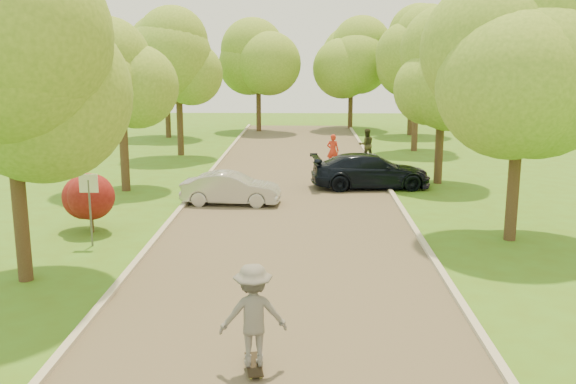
# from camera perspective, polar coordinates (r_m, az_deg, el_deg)

# --- Properties ---
(ground) EXTENTS (100.00, 100.00, 0.00)m
(ground) POSITION_cam_1_polar(r_m,az_deg,el_deg) (15.18, -0.48, -9.34)
(ground) COLOR #456919
(ground) RESTS_ON ground
(road) EXTENTS (8.00, 60.00, 0.01)m
(road) POSITION_cam_1_polar(r_m,az_deg,el_deg) (22.82, 0.23, -2.02)
(road) COLOR #4C4438
(road) RESTS_ON ground
(curb_left) EXTENTS (0.18, 60.00, 0.12)m
(curb_left) POSITION_cam_1_polar(r_m,az_deg,el_deg) (23.25, -9.80, -1.79)
(curb_left) COLOR #B2AD9E
(curb_left) RESTS_ON ground
(curb_right) EXTENTS (0.18, 60.00, 0.12)m
(curb_right) POSITION_cam_1_polar(r_m,az_deg,el_deg) (23.07, 10.34, -1.92)
(curb_right) COLOR #B2AD9E
(curb_right) RESTS_ON ground
(street_sign) EXTENTS (0.55, 0.06, 2.17)m
(street_sign) POSITION_cam_1_polar(r_m,az_deg,el_deg) (19.61, -17.25, -0.22)
(street_sign) COLOR #59595E
(street_sign) RESTS_ON ground
(red_shrub) EXTENTS (1.70, 1.70, 1.95)m
(red_shrub) POSITION_cam_1_polar(r_m,az_deg,el_deg) (21.25, -17.17, -0.58)
(red_shrub) COLOR #382619
(red_shrub) RESTS_ON ground
(tree_l_mida) EXTENTS (4.71, 4.60, 7.39)m
(tree_l_mida) POSITION_cam_1_polar(r_m,az_deg,el_deg) (16.60, -23.01, 9.85)
(tree_l_mida) COLOR #382619
(tree_l_mida) RESTS_ON ground
(tree_l_midb) EXTENTS (4.30, 4.20, 6.62)m
(tree_l_midb) POSITION_cam_1_polar(r_m,az_deg,el_deg) (27.16, -14.29, 9.63)
(tree_l_midb) COLOR #382619
(tree_l_midb) RESTS_ON ground
(tree_l_far) EXTENTS (4.92, 4.80, 7.79)m
(tree_l_far) POSITION_cam_1_polar(r_m,az_deg,el_deg) (36.79, -9.45, 11.72)
(tree_l_far) COLOR #382619
(tree_l_far) RESTS_ON ground
(tree_r_mida) EXTENTS (5.13, 5.00, 7.95)m
(tree_r_mida) POSITION_cam_1_polar(r_m,az_deg,el_deg) (20.21, 20.77, 11.26)
(tree_r_mida) COLOR #382619
(tree_r_mida) RESTS_ON ground
(tree_r_midb) EXTENTS (4.51, 4.40, 7.01)m
(tree_r_midb) POSITION_cam_1_polar(r_m,az_deg,el_deg) (28.79, 13.99, 10.34)
(tree_r_midb) COLOR #382619
(tree_r_midb) RESTS_ON ground
(tree_r_far) EXTENTS (5.33, 5.20, 8.34)m
(tree_r_far) POSITION_cam_1_polar(r_m,az_deg,el_deg) (38.73, 11.82, 12.17)
(tree_r_far) COLOR #382619
(tree_r_far) RESTS_ON ground
(tree_bg_a) EXTENTS (5.12, 5.00, 7.72)m
(tree_bg_a) POSITION_cam_1_polar(r_m,az_deg,el_deg) (45.10, -10.54, 11.50)
(tree_bg_a) COLOR #382619
(tree_bg_a) RESTS_ON ground
(tree_bg_b) EXTENTS (5.12, 5.00, 7.95)m
(tree_bg_b) POSITION_cam_1_polar(r_m,az_deg,el_deg) (46.78, 11.29, 11.75)
(tree_bg_b) COLOR #382619
(tree_bg_b) RESTS_ON ground
(tree_bg_c) EXTENTS (4.92, 4.80, 7.33)m
(tree_bg_c) POSITION_cam_1_polar(r_m,az_deg,el_deg) (48.25, -2.41, 11.35)
(tree_bg_c) COLOR #382619
(tree_bg_c) RESTS_ON ground
(tree_bg_d) EXTENTS (5.12, 5.00, 7.72)m
(tree_bg_d) POSITION_cam_1_polar(r_m,az_deg,el_deg) (50.27, 5.91, 11.66)
(tree_bg_d) COLOR #382619
(tree_bg_d) RESTS_ON ground
(silver_sedan) EXTENTS (3.80, 1.54, 1.23)m
(silver_sedan) POSITION_cam_1_polar(r_m,az_deg,el_deg) (24.39, -5.09, 0.31)
(silver_sedan) COLOR #A5A6AA
(silver_sedan) RESTS_ON ground
(dark_sedan) EXTENTS (5.25, 2.53, 1.47)m
(dark_sedan) POSITION_cam_1_polar(r_m,az_deg,el_deg) (27.57, 7.35, 1.87)
(dark_sedan) COLOR black
(dark_sedan) RESTS_ON ground
(longboard) EXTENTS (0.42, 0.99, 0.11)m
(longboard) POSITION_cam_1_polar(r_m,az_deg,el_deg) (11.91, -3.06, -15.07)
(longboard) COLOR black
(longboard) RESTS_ON ground
(skateboarder) EXTENTS (1.30, 0.89, 1.86)m
(skateboarder) POSITION_cam_1_polar(r_m,az_deg,el_deg) (11.51, -3.11, -10.85)
(skateboarder) COLOR slate
(skateboarder) RESTS_ON longboard
(person_striped) EXTENTS (0.69, 0.53, 1.69)m
(person_striped) POSITION_cam_1_polar(r_m,az_deg,el_deg) (32.54, 4.01, 3.67)
(person_striped) COLOR red
(person_striped) RESTS_ON ground
(person_olive) EXTENTS (0.95, 0.79, 1.73)m
(person_olive) POSITION_cam_1_polar(r_m,az_deg,el_deg) (34.84, 6.98, 4.19)
(person_olive) COLOR #2C2F1C
(person_olive) RESTS_ON ground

